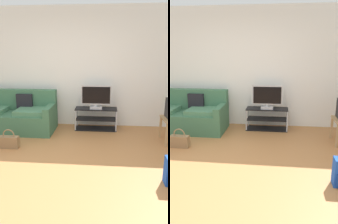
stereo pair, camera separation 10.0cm
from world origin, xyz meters
TOP-DOWN VIEW (x-y plane):
  - ground_plane at (0.00, 0.00)m, footprint 9.00×9.80m
  - wall_back at (0.00, 2.45)m, footprint 9.00×0.10m
  - couch at (-1.27, 1.88)m, footprint 1.85×0.83m
  - tv_stand at (0.56, 2.10)m, footprint 0.93×0.37m
  - flat_tv at (0.56, 2.07)m, footprint 0.67×0.22m
  - handbag at (-0.98, 0.90)m, footprint 0.35×0.13m

SIDE VIEW (x-z plane):
  - ground_plane at x=0.00m, z-range -0.02..0.00m
  - handbag at x=-0.98m, z-range -0.06..0.30m
  - tv_stand at x=0.56m, z-range 0.00..0.49m
  - couch at x=-1.27m, z-range -0.11..0.77m
  - flat_tv at x=0.56m, z-range 0.49..1.01m
  - wall_back at x=0.00m, z-range 0.00..2.70m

